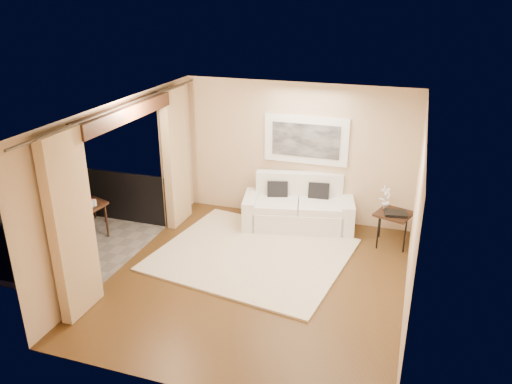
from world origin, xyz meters
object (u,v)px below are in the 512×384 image
at_px(sofa, 298,209).
at_px(side_table, 394,216).
at_px(balcony_chair_far, 86,199).
at_px(orchid, 386,198).
at_px(ice_bucket, 81,197).
at_px(bistro_table, 85,209).
at_px(balcony_chair_near, 48,237).

height_order(sofa, side_table, sofa).
bearing_deg(side_table, sofa, 172.16).
bearing_deg(side_table, balcony_chair_far, -170.21).
relative_size(orchid, ice_bucket, 2.16).
distance_m(bistro_table, balcony_chair_near, 1.08).
bearing_deg(bistro_table, balcony_chair_near, -85.59).
bearing_deg(side_table, balcony_chair_near, -153.04).
relative_size(sofa, bistro_table, 3.13).
bearing_deg(balcony_chair_near, bistro_table, 91.39).
relative_size(sofa, balcony_chair_near, 2.12).
distance_m(sofa, ice_bucket, 4.02).
xyz_separation_m(orchid, balcony_chair_near, (-5.01, -2.76, -0.23)).
bearing_deg(bistro_table, side_table, 16.48).
bearing_deg(sofa, bistro_table, -164.65).
xyz_separation_m(side_table, balcony_chair_near, (-5.17, -2.63, 0.04)).
distance_m(orchid, balcony_chair_near, 5.72).
distance_m(balcony_chair_far, ice_bucket, 0.62).
bearing_deg(balcony_chair_far, side_table, -151.36).
height_order(bistro_table, balcony_chair_near, balcony_chair_near).
height_order(balcony_chair_far, balcony_chair_near, balcony_chair_near).
relative_size(sofa, orchid, 5.11).
distance_m(side_table, ice_bucket, 5.59).
bearing_deg(ice_bucket, balcony_chair_near, -79.64).
distance_m(sofa, balcony_chair_far, 4.08).
height_order(balcony_chair_far, ice_bucket, balcony_chair_far).
distance_m(side_table, balcony_chair_near, 5.81).
bearing_deg(side_table, bistro_table, -163.52).
relative_size(sofa, balcony_chair_far, 2.35).
xyz_separation_m(balcony_chair_far, balcony_chair_near, (0.49, -1.66, 0.06)).
xyz_separation_m(sofa, orchid, (1.61, -0.11, 0.49)).
height_order(side_table, orchid, orchid).
bearing_deg(orchid, balcony_chair_far, -168.60).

